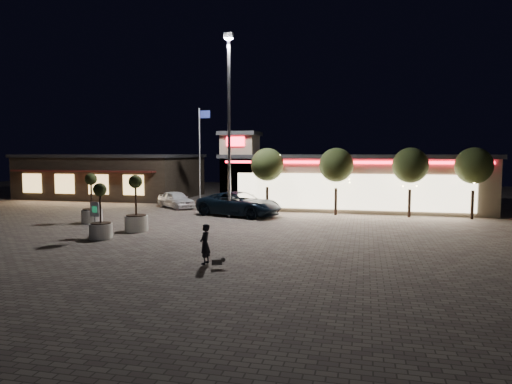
% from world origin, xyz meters
% --- Properties ---
extents(ground, '(90.00, 90.00, 0.00)m').
position_xyz_m(ground, '(0.00, 0.00, 0.00)').
color(ground, slate).
rests_on(ground, ground).
extents(retail_building, '(20.40, 8.40, 6.10)m').
position_xyz_m(retail_building, '(9.51, 15.82, 2.21)').
color(retail_building, tan).
rests_on(retail_building, ground).
extents(restaurant_building, '(16.40, 11.00, 4.30)m').
position_xyz_m(restaurant_building, '(-14.00, 19.97, 2.16)').
color(restaurant_building, '#382D23').
rests_on(restaurant_building, ground).
extents(floodlight_pole, '(0.60, 0.40, 12.38)m').
position_xyz_m(floodlight_pole, '(2.00, 8.00, 7.02)').
color(floodlight_pole, gray).
rests_on(floodlight_pole, ground).
extents(flagpole, '(0.95, 0.10, 8.00)m').
position_xyz_m(flagpole, '(-1.90, 13.00, 4.74)').
color(flagpole, white).
rests_on(flagpole, ground).
extents(string_tree_a, '(2.42, 2.42, 4.79)m').
position_xyz_m(string_tree_a, '(4.00, 11.00, 3.56)').
color(string_tree_a, '#332319').
rests_on(string_tree_a, ground).
extents(string_tree_b, '(2.42, 2.42, 4.79)m').
position_xyz_m(string_tree_b, '(9.00, 11.00, 3.56)').
color(string_tree_b, '#332319').
rests_on(string_tree_b, ground).
extents(string_tree_c, '(2.42, 2.42, 4.79)m').
position_xyz_m(string_tree_c, '(14.00, 11.00, 3.56)').
color(string_tree_c, '#332319').
rests_on(string_tree_c, ground).
extents(string_tree_d, '(2.42, 2.42, 4.79)m').
position_xyz_m(string_tree_d, '(18.00, 11.00, 3.56)').
color(string_tree_d, '#332319').
rests_on(string_tree_d, ground).
extents(pickup_truck, '(6.66, 4.48, 1.70)m').
position_xyz_m(pickup_truck, '(2.42, 8.99, 0.85)').
color(pickup_truck, black).
rests_on(pickup_truck, ground).
extents(white_sedan, '(4.19, 3.85, 1.39)m').
position_xyz_m(white_sedan, '(-3.78, 12.25, 0.69)').
color(white_sedan, white).
rests_on(white_sedan, ground).
extents(pedestrian, '(0.43, 0.61, 1.59)m').
position_xyz_m(pedestrian, '(4.89, -4.89, 0.80)').
color(pedestrian, black).
rests_on(pedestrian, ground).
extents(dog, '(0.52, 0.32, 0.28)m').
position_xyz_m(dog, '(5.66, -5.47, 0.28)').
color(dog, '#59514C').
rests_on(dog, ground).
extents(planter_left, '(1.28, 1.28, 3.15)m').
position_xyz_m(planter_left, '(-5.72, 3.57, 0.97)').
color(planter_left, silver).
rests_on(planter_left, ground).
extents(planter_mid, '(1.17, 1.17, 2.88)m').
position_xyz_m(planter_mid, '(-2.16, -1.07, 0.89)').
color(planter_mid, silver).
rests_on(planter_mid, ground).
extents(planter_right, '(1.30, 1.30, 3.18)m').
position_xyz_m(planter_right, '(-1.53, 1.49, 0.98)').
color(planter_right, silver).
rests_on(planter_right, ground).
extents(valet_sign, '(0.60, 0.18, 1.83)m').
position_xyz_m(valet_sign, '(-2.82, -0.54, 1.28)').
color(valet_sign, gray).
rests_on(valet_sign, ground).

